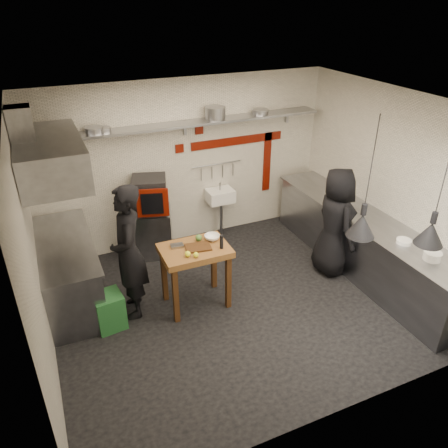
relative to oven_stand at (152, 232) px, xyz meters
name	(u,v)px	position (x,y,z in m)	size (l,w,h in m)	color
floor	(238,302)	(0.74, -1.80, -0.40)	(5.00, 5.00, 0.00)	black
ceiling	(242,106)	(0.74, -1.80, 2.40)	(5.00, 5.00, 0.00)	beige
wall_back	(186,163)	(0.74, 0.30, 1.00)	(5.00, 0.04, 2.80)	white
wall_front	(340,313)	(0.74, -3.90, 1.00)	(5.00, 0.04, 2.80)	white
wall_left	(32,258)	(-1.76, -1.80, 1.00)	(0.04, 4.20, 2.80)	white
wall_right	(391,185)	(3.24, -1.80, 1.00)	(0.04, 4.20, 2.80)	white
red_band_horiz	(238,141)	(1.69, 0.28, 1.28)	(1.70, 0.02, 0.14)	#5F1004
red_band_vert	(267,162)	(2.29, 0.28, 0.80)	(0.14, 0.02, 1.10)	#5F1004
red_tile_a	(199,130)	(0.99, 0.28, 1.55)	(0.14, 0.02, 0.14)	#5F1004
red_tile_b	(180,149)	(0.64, 0.28, 1.28)	(0.14, 0.02, 0.14)	#5F1004
back_shelf	(188,124)	(0.74, 0.12, 1.72)	(4.60, 0.34, 0.04)	gray
shelf_bracket_left	(61,142)	(-1.16, 0.27, 1.62)	(0.04, 0.06, 0.24)	gray
shelf_bracket_mid	(185,128)	(0.74, 0.27, 1.62)	(0.04, 0.06, 0.24)	gray
shelf_bracket_right	(287,115)	(2.64, 0.27, 1.62)	(0.04, 0.06, 0.24)	gray
pan_far_left	(94,130)	(-0.69, 0.12, 1.79)	(0.26, 0.26, 0.09)	gray
pan_mid_left	(103,130)	(-0.56, 0.12, 1.78)	(0.23, 0.23, 0.07)	gray
stock_pot	(215,113)	(1.21, 0.12, 1.84)	(0.33, 0.33, 0.20)	gray
pan_right	(260,112)	(2.02, 0.12, 1.78)	(0.28, 0.28, 0.08)	gray
oven_stand	(152,232)	(0.00, 0.00, 0.00)	(0.63, 0.57, 0.80)	gray
combi_oven	(150,195)	(0.01, -0.02, 0.69)	(0.53, 0.49, 0.58)	black
oven_door	(153,203)	(-0.03, -0.33, 0.69)	(0.49, 0.03, 0.46)	#5F1004
oven_glass	(152,204)	(-0.05, -0.36, 0.69)	(0.33, 0.01, 0.34)	black
hand_sink	(220,196)	(1.29, 0.12, 0.38)	(0.46, 0.34, 0.22)	white
sink_tap	(220,186)	(1.29, 0.12, 0.56)	(0.03, 0.03, 0.14)	gray
sink_drain	(221,219)	(1.29, 0.08, -0.06)	(0.06, 0.06, 0.66)	gray
utensil_rail	(217,164)	(1.29, 0.26, 0.92)	(0.02, 0.02, 0.90)	gray
counter_right	(362,244)	(2.89, -1.80, 0.05)	(0.70, 3.80, 0.90)	gray
counter_right_top	(367,218)	(2.89, -1.80, 0.52)	(0.76, 3.90, 0.03)	gray
plate_stack	(432,256)	(2.86, -3.07, 0.59)	(0.22, 0.22, 0.11)	white
small_bowl_right	(404,241)	(2.84, -2.60, 0.56)	(0.21, 0.21, 0.05)	white
counter_left	(69,273)	(-1.41, -0.75, 0.05)	(0.70, 1.90, 0.90)	gray
counter_left_top	(63,244)	(-1.41, -0.75, 0.52)	(0.76, 2.00, 0.03)	gray
extractor_hood	(50,157)	(-1.36, -0.75, 1.75)	(0.78, 1.60, 0.50)	gray
hood_duct	(21,128)	(-1.61, -0.75, 2.15)	(0.28, 0.28, 0.50)	gray
green_bin	(109,311)	(-1.03, -1.56, -0.15)	(0.36, 0.36, 0.50)	#22612C
prep_table	(196,276)	(0.19, -1.56, 0.06)	(0.92, 0.64, 0.92)	brown
cutting_board	(198,247)	(0.23, -1.58, 0.53)	(0.34, 0.24, 0.03)	#462812
pepper_mill	(221,242)	(0.52, -1.71, 0.62)	(0.05, 0.05, 0.20)	black
lemon_a	(188,254)	(0.03, -1.73, 0.56)	(0.08, 0.08, 0.08)	yellow
lemon_b	(196,255)	(0.13, -1.79, 0.56)	(0.07, 0.07, 0.07)	yellow
veg_ball	(199,238)	(0.31, -1.41, 0.57)	(0.09, 0.09, 0.09)	#4B7D34
steel_tray	(177,246)	(-0.02, -1.44, 0.54)	(0.17, 0.11, 0.03)	gray
bowl	(212,237)	(0.49, -1.45, 0.55)	(0.21, 0.21, 0.07)	white
heat_lamp_near	(369,179)	(1.96, -2.68, 1.64)	(0.35, 0.35, 1.51)	black
heat_lamp_far	(442,186)	(2.54, -3.20, 1.66)	(0.34, 0.34, 1.49)	black
chef_left	(129,253)	(-0.65, -1.37, 0.54)	(0.69, 0.45, 1.89)	black
chef_right	(335,222)	(2.44, -1.62, 0.46)	(0.84, 0.55, 1.72)	black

